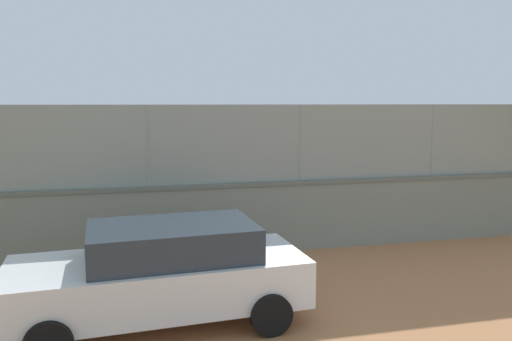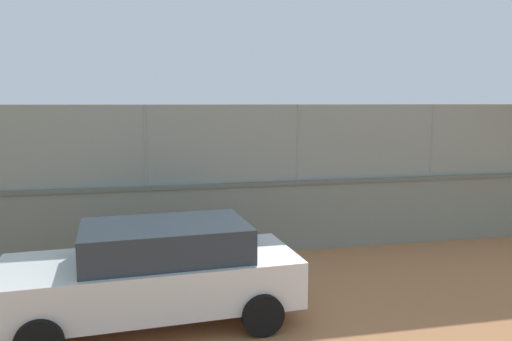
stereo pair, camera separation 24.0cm
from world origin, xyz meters
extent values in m
plane|color=#B27247|center=(0.00, 0.00, 0.00)|extent=(260.00, 260.00, 0.00)
cube|color=gray|center=(-0.29, 10.34, 0.76)|extent=(23.91, 1.22, 1.52)
cube|color=slate|center=(-0.29, 10.34, 1.56)|extent=(23.91, 1.28, 0.08)
cube|color=gray|center=(-0.29, 10.34, 2.45)|extent=(23.42, 0.93, 1.71)
cylinder|color=gray|center=(-5.31, 10.15, 2.45)|extent=(0.07, 0.07, 1.71)
cylinder|color=gray|center=(-1.97, 10.28, 2.45)|extent=(0.07, 0.07, 1.71)
cylinder|color=gray|center=(1.38, 10.41, 2.45)|extent=(0.07, 0.07, 1.71)
cylinder|color=#B2B2B2|center=(-2.40, 7.80, 0.38)|extent=(0.17, 0.17, 0.76)
cylinder|color=#B2B2B2|center=(-2.60, 7.78, 0.38)|extent=(0.17, 0.17, 0.76)
cylinder|color=beige|center=(-2.50, 7.79, 1.03)|extent=(0.38, 0.38, 0.56)
cylinder|color=brown|center=(-2.22, 7.87, 1.15)|extent=(0.15, 0.54, 0.16)
cylinder|color=brown|center=(-2.82, 8.05, 1.15)|extent=(0.15, 0.54, 0.16)
sphere|color=brown|center=(-2.50, 7.79, 1.42)|extent=(0.21, 0.21, 0.21)
cylinder|color=white|center=(-2.50, 7.79, 1.51)|extent=(0.25, 0.25, 0.05)
cylinder|color=black|center=(-2.84, 8.23, 1.15)|extent=(0.07, 0.30, 0.04)
ellipsoid|color=#333338|center=(-2.87, 8.45, 1.15)|extent=(0.06, 0.30, 0.24)
cylinder|color=navy|center=(-1.73, 4.39, 0.39)|extent=(0.20, 0.20, 0.78)
cylinder|color=navy|center=(-1.55, 4.48, 0.39)|extent=(0.20, 0.20, 0.78)
cylinder|color=#429951|center=(-1.64, 4.43, 1.06)|extent=(0.45, 0.45, 0.57)
cylinder|color=brown|center=(-1.89, 4.27, 1.18)|extent=(0.31, 0.54, 0.17)
cylinder|color=brown|center=(-1.25, 4.28, 1.18)|extent=(0.31, 0.54, 0.17)
sphere|color=brown|center=(-1.64, 4.43, 1.46)|extent=(0.22, 0.22, 0.22)
cylinder|color=red|center=(-1.64, 4.43, 1.55)|extent=(0.30, 0.30, 0.05)
cylinder|color=black|center=(-1.18, 4.12, 1.18)|extent=(0.16, 0.29, 0.04)
ellipsoid|color=#333338|center=(-1.09, 3.92, 1.18)|extent=(0.15, 0.29, 0.24)
sphere|color=#3399D8|center=(-1.74, 10.13, 0.91)|extent=(0.07, 0.07, 0.07)
sphere|color=yellow|center=(-3.03, 8.69, 0.07)|extent=(0.15, 0.15, 0.15)
cube|color=gray|center=(3.72, 8.99, 0.45)|extent=(1.61, 0.44, 0.06)
cube|color=gray|center=(3.71, 9.14, 0.67)|extent=(1.60, 0.10, 0.40)
cube|color=#333338|center=(3.08, 8.96, 0.23)|extent=(0.07, 0.38, 0.45)
cube|color=#333338|center=(4.36, 9.01, 0.23)|extent=(0.07, 0.38, 0.45)
cube|color=white|center=(1.23, 13.69, 0.66)|extent=(4.55, 2.20, 0.71)
cube|color=#28333D|center=(1.01, 13.66, 1.28)|extent=(2.61, 1.79, 0.52)
cylinder|color=black|center=(2.80, 12.97, 0.31)|extent=(0.64, 0.26, 0.62)
cylinder|color=black|center=(-0.35, 14.41, 0.31)|extent=(0.64, 0.26, 0.62)
cylinder|color=black|center=(-0.17, 12.66, 0.31)|extent=(0.64, 0.26, 0.62)
camera|label=1|loc=(1.22, 21.13, 3.35)|focal=35.20mm
camera|label=2|loc=(0.98, 21.17, 3.35)|focal=35.20mm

